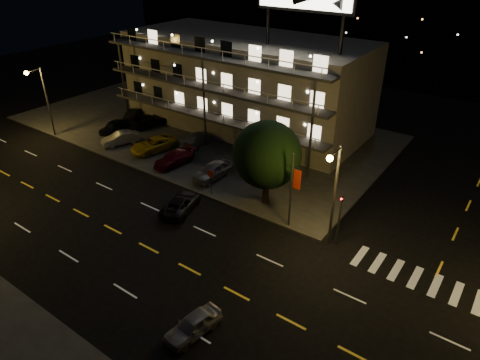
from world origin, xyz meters
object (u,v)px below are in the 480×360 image
Objects in this scene: road_car_east at (193,325)px; lot_car_4 at (213,170)px; lot_car_7 at (196,139)px; tree at (266,156)px; lot_car_2 at (154,144)px; road_car_west at (181,204)px.

lot_car_4 is at bearing 133.83° from road_car_east.
tree is at bearing 143.03° from lot_car_7.
lot_car_4 is (-6.36, 0.82, -3.60)m from tree.
tree is 15.75m from lot_car_2.
road_car_west is at bearing 111.97° from lot_car_7.
tree is 1.45× the size of lot_car_2.
lot_car_7 is 25.78m from road_car_east.
lot_car_4 is (8.84, -1.02, 0.05)m from lot_car_2.
lot_car_4 reaches higher than lot_car_2.
lot_car_2 reaches higher than road_car_west.
lot_car_4 is at bearing -94.33° from road_car_west.
lot_car_4 is 0.97× the size of road_car_west.
tree is 2.02× the size of road_car_east.
lot_car_7 is (-6.16, 4.73, -0.06)m from lot_car_4.
tree is 7.36m from lot_car_4.
road_car_east is at bearing -73.57° from tree.
tree is 1.60× the size of road_car_west.
tree is 8.13m from road_car_west.
road_car_east is (19.37, -15.95, -0.24)m from lot_car_2.
lot_car_4 reaches higher than lot_car_7.
lot_car_2 is at bearing 173.10° from tree.
road_car_east is (10.52, -14.93, -0.29)m from lot_car_4.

